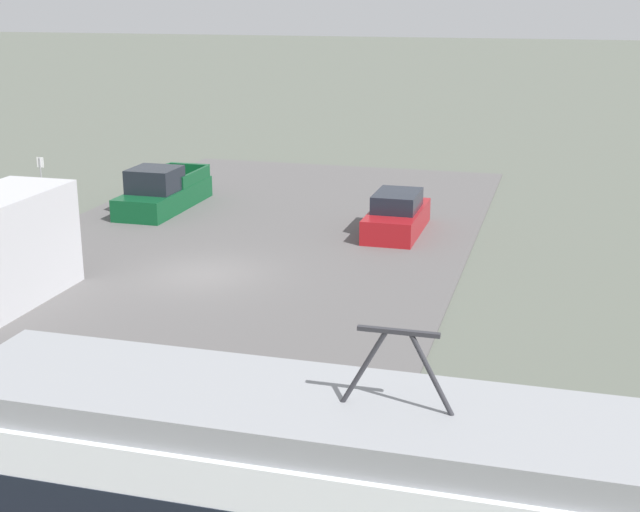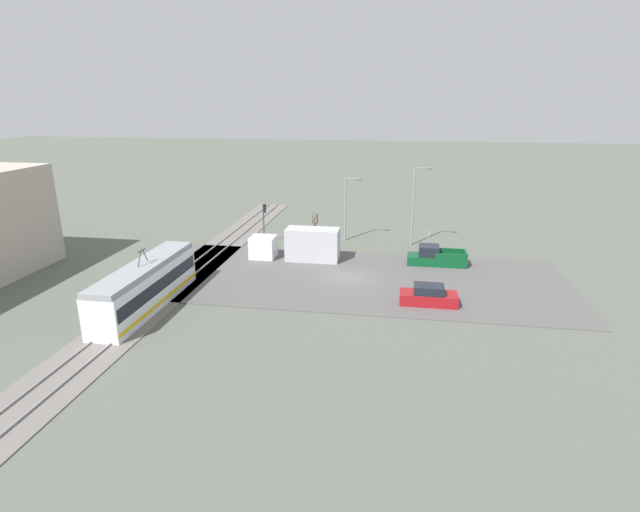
# 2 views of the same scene
# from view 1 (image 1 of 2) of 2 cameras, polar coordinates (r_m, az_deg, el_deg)

# --- Properties ---
(ground_plane) EXTENTS (320.00, 320.00, 0.00)m
(ground_plane) POSITION_cam_1_polar(r_m,az_deg,el_deg) (29.57, -7.41, -1.26)
(ground_plane) COLOR #565B51
(road_surface) EXTENTS (16.31, 39.19, 0.08)m
(road_surface) POSITION_cam_1_polar(r_m,az_deg,el_deg) (29.56, -7.41, -1.19)
(road_surface) COLOR #565454
(road_surface) RESTS_ON ground
(pickup_truck) EXTENTS (2.07, 5.72, 1.90)m
(pickup_truck) POSITION_cam_1_polar(r_m,az_deg,el_deg) (38.49, -10.04, 4.03)
(pickup_truck) COLOR #0C4723
(pickup_truck) RESTS_ON ground
(sedan_car_0) EXTENTS (1.90, 4.55, 1.58)m
(sedan_car_0) POSITION_cam_1_polar(r_m,az_deg,el_deg) (34.30, 4.94, 2.58)
(sedan_car_0) COLOR maroon
(sedan_car_0) RESTS_ON ground
(no_parking_sign) EXTENTS (0.32, 0.08, 2.12)m
(no_parking_sign) POSITION_cam_1_polar(r_m,az_deg,el_deg) (40.66, -17.42, 4.91)
(no_parking_sign) COLOR gray
(no_parking_sign) RESTS_ON ground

